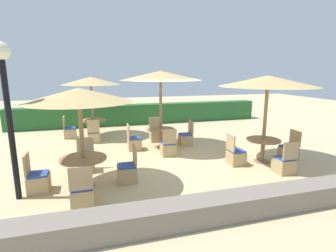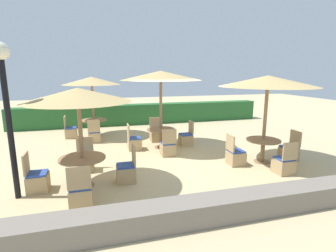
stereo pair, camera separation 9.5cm
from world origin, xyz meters
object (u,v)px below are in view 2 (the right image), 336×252
round_table_front_left (83,163)px  patio_chair_center_east (186,139)px  parasol_front_left (78,95)px  patio_chair_front_left_west (37,180)px  patio_chair_center_south (168,148)px  round_table_back_left (94,123)px  round_table_center (161,133)px  patio_chair_back_left_south (94,136)px  round_table_front_right (263,145)px  patio_chair_front_right_east (289,152)px  patio_chair_front_right_west (235,156)px  parasol_front_right (268,81)px  parasol_center (161,76)px  patio_chair_front_left_south (81,194)px  patio_chair_center_west (134,143)px  patio_chair_front_right_south (284,164)px  patio_chair_center_north (156,135)px  lamp_post (5,91)px  patio_chair_front_left_north (86,162)px  patio_chair_front_left_east (127,171)px  patio_chair_back_left_west (71,132)px  parasol_back_left (92,81)px

round_table_front_left → patio_chair_center_east: bearing=37.3°
parasol_front_left → patio_chair_front_left_west: size_ratio=2.63×
patio_chair_center_south → patio_chair_front_left_west: same height
round_table_back_left → round_table_center: 3.40m
patio_chair_back_left_south → round_table_center: patio_chair_back_left_south is taller
round_table_front_right → patio_chair_front_right_east: size_ratio=1.09×
parasol_front_left → patio_chair_center_south: bearing=33.7°
round_table_back_left → patio_chair_front_right_west: size_ratio=1.16×
parasol_front_right → round_table_center: (-2.63, 2.34, -1.91)m
parasol_center → patio_chair_front_left_south: parasol_center is taller
round_table_back_left → patio_chair_center_west: size_ratio=1.16×
parasol_center → patio_chair_center_south: bearing=-90.0°
patio_chair_front_right_south → patio_chair_center_west: bearing=137.5°
patio_chair_back_left_south → parasol_center: parasol_center is taller
round_table_back_left → patio_chair_front_left_west: size_ratio=1.16×
patio_chair_front_right_east → parasol_front_left: 6.47m
patio_chair_center_north → patio_chair_front_left_south: 5.35m
patio_chair_front_right_south → patio_chair_center_south: size_ratio=1.00×
patio_chair_center_north → patio_chair_front_left_west: same height
lamp_post → patio_chair_front_left_west: lamp_post is taller
round_table_front_left → patio_chair_center_west: bearing=59.0°
patio_chair_front_left_north → round_table_back_left: bearing=-93.4°
patio_chair_front_left_south → round_table_center: bearing=54.5°
patio_chair_back_left_south → round_table_center: size_ratio=0.91×
parasol_front_right → patio_chair_center_north: parasol_front_right is taller
parasol_front_right → patio_chair_front_right_south: parasol_front_right is taller
parasol_front_left → patio_chair_front_left_east: (1.04, 0.00, -1.95)m
patio_chair_center_west → patio_chair_front_left_east: bearing=-12.1°
parasol_front_right → round_table_front_right: parasol_front_right is taller
patio_chair_back_left_west → patio_chair_front_left_south: 6.13m
round_table_center → patio_chair_center_west: size_ratio=1.10×
patio_chair_back_left_south → patio_chair_center_east: same height
parasol_back_left → patio_chair_front_left_west: parasol_back_left is taller
round_table_back_left → parasol_front_left: (-0.26, -5.15, 1.64)m
patio_chair_front_left_north → lamp_post: bearing=42.6°
parasol_center → patio_chair_front_left_north: (-2.59, -1.64, -2.33)m
patio_chair_back_left_south → parasol_front_left: (-0.25, -4.11, 1.95)m
patio_chair_center_north → patio_chair_front_left_north: (-2.62, -2.61, 0.00)m
lamp_post → patio_chair_center_east: 6.16m
round_table_center → round_table_front_left: size_ratio=0.93×
round_table_front_right → round_table_center: bearing=138.4°
patio_chair_front_left_west → patio_chair_front_right_east: bearing=92.3°
patio_chair_center_south → parasol_front_left: (-2.60, -1.74, 1.95)m
patio_chair_front_left_north → patio_chair_front_left_south: (-0.03, -2.03, 0.00)m
patio_chair_front_left_east → round_table_back_left: bearing=8.7°
parasol_front_right → parasol_center: 3.52m
patio_chair_front_right_south → parasol_front_left: bearing=173.3°
patio_chair_back_left_south → patio_chair_center_north: size_ratio=1.00×
parasol_center → parasol_front_left: 3.76m
patio_chair_front_right_south → parasol_back_left: bearing=130.8°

